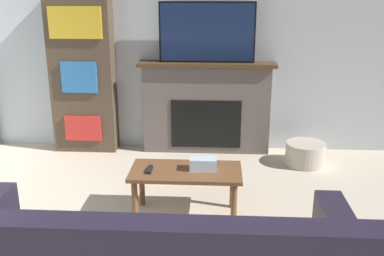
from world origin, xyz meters
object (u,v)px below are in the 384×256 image
storage_basket (305,154)px  bookshelf (83,75)px  fireplace (206,107)px  coffee_table (186,177)px  tv (207,32)px

storage_basket → bookshelf: bearing=172.0°
bookshelf → fireplace: bearing=0.9°
fireplace → coffee_table: fireplace is taller
fireplace → coffee_table: bearing=-94.5°
fireplace → storage_basket: fireplace is taller
fireplace → storage_basket: (1.09, -0.38, -0.41)m
tv → fireplace: bearing=90.0°
tv → bookshelf: size_ratio=0.59×
tv → storage_basket: size_ratio=2.47×
coffee_table → storage_basket: size_ratio=2.15×
fireplace → tv: size_ratio=1.47×
coffee_table → bookshelf: size_ratio=0.51×
bookshelf → coffee_table: bearing=-50.5°
bookshelf → storage_basket: (2.51, -0.35, -0.78)m
coffee_table → storage_basket: (1.22, 1.21, -0.23)m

